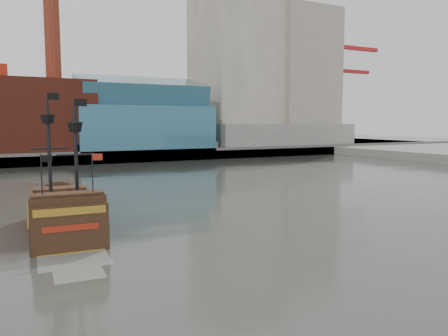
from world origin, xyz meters
TOP-DOWN VIEW (x-y plane):
  - ground at (0.00, 0.00)m, footprint 400.00×400.00m
  - promenade_far at (0.00, 92.00)m, footprint 220.00×60.00m
  - seawall at (0.00, 62.50)m, footprint 220.00×1.00m
  - skyline at (5.21, 84.56)m, footprint 149.00×45.00m
  - crane_a at (78.63, 82.00)m, footprint 22.50×4.00m
  - crane_b at (88.23, 92.00)m, footprint 19.10×4.00m
  - pirate_ship at (-15.00, 7.10)m, footprint 5.52×15.54m

SIDE VIEW (x-z plane):
  - ground at x=0.00m, z-range 0.00..0.00m
  - promenade_far at x=0.00m, z-range 0.00..2.00m
  - pirate_ship at x=-15.00m, z-range -4.69..6.77m
  - seawall at x=0.00m, z-range 0.00..2.60m
  - crane_b at x=88.23m, z-range 2.45..28.70m
  - crane_a at x=78.63m, z-range 2.99..35.24m
  - skyline at x=5.21m, z-range -6.45..55.55m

